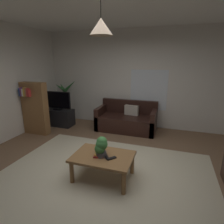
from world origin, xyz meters
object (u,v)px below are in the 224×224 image
Objects in this scene: remote_on_table_1 at (112,158)px; potted_plant_on_table at (101,146)px; book_on_table_0 at (99,156)px; remote_on_table_0 at (106,156)px; potted_palm_corner at (66,104)px; couch_under_window at (127,121)px; tv at (57,100)px; book_on_table_1 at (98,154)px; tv_stand at (59,117)px; pendant_lamp at (101,27)px; bookshelf_corner at (35,108)px; coffee_table at (103,159)px.

remote_on_table_1 is 0.26m from potted_plant_on_table.
book_on_table_0 is 0.12m from remote_on_table_0.
book_on_table_0 reaches higher than remote_on_table_1.
potted_plant_on_table is 0.24× the size of potted_palm_corner.
couch_under_window is 2.45m from remote_on_table_1.
couch_under_window is at bearing 8.20° from tv.
book_on_table_1 is (0.13, -2.41, 0.18)m from couch_under_window.
book_on_table_0 is 3.10m from tv_stand.
couch_under_window is 4.94× the size of potted_plant_on_table.
tv_stand is (-2.45, 2.14, -0.18)m from remote_on_table_1.
tv is 0.65× the size of potted_palm_corner.
book_on_table_1 is at bearing 159.15° from remote_on_table_0.
tv is at bearing 136.41° from book_on_table_0.
remote_on_table_0 is 0.18× the size of tv_stand.
tv reaches higher than potted_plant_on_table.
tv_stand is at bearing -84.66° from potted_palm_corner.
potted_plant_on_table is at bearing -130.45° from pendant_lamp.
tv is 0.60m from potted_palm_corner.
couch_under_window is 3.08× the size of pendant_lamp.
potted_plant_on_table reaches higher than book_on_table_1.
bookshelf_corner reaches higher than couch_under_window.
bookshelf_corner is at bearing -96.03° from potted_palm_corner.
pendant_lamp is at bearing 128.97° from remote_on_table_0.
book_on_table_1 is 0.08× the size of bookshelf_corner.
potted_palm_corner is 0.99× the size of bookshelf_corner.
coffee_table is 8.62× the size of book_on_table_1.
remote_on_table_1 is 1.97m from pendant_lamp.
book_on_table_1 is at bearing -147.42° from potted_plant_on_table.
remote_on_table_0 reaches higher than coffee_table.
coffee_table is 0.11m from book_on_table_0.
potted_palm_corner is at bearing 95.34° from tv_stand.
remote_on_table_1 is at bearing -10.20° from potted_plant_on_table.
couch_under_window is 10.37× the size of book_on_table_0.
book_on_table_0 is 2.80m from bookshelf_corner.
tv_stand is at bearing 104.92° from remote_on_table_0.
book_on_table_1 is at bearing -141.02° from pendant_lamp.
couch_under_window is at bearing -6.67° from potted_palm_corner.
potted_palm_corner is at bearing 131.75° from coffee_table.
remote_on_table_0 is 1.00× the size of remote_on_table_1.
potted_plant_on_table is 0.37× the size of tv_stand.
pendant_lamp is at bearing -42.39° from tv_stand.
book_on_table_0 reaches higher than coffee_table.
potted_plant_on_table reaches higher than coffee_table.
potted_palm_corner reaches higher than remote_on_table_0.
pendant_lamp reaches higher than bookshelf_corner.
couch_under_window reaches higher than coffee_table.
book_on_table_1 is 0.13× the size of tv_stand.
coffee_table is 3.09m from tv_stand.
remote_on_table_1 is 3.26m from tv_stand.
remote_on_table_1 is at bearing 1.51° from book_on_table_0.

